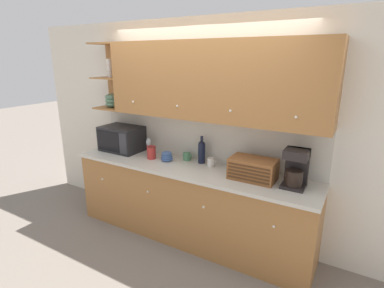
{
  "coord_description": "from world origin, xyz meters",
  "views": [
    {
      "loc": [
        1.7,
        -3.11,
        2.16
      ],
      "look_at": [
        0.0,
        -0.21,
        1.18
      ],
      "focal_mm": 28.0,
      "sensor_mm": 36.0,
      "label": 1
    }
  ],
  "objects_px": {
    "mug_blue_second": "(187,156)",
    "wine_bottle": "(202,151)",
    "microwave": "(122,139)",
    "mug_patterned_third": "(231,163)",
    "wine_glass": "(149,143)",
    "mug": "(211,162)",
    "bread_box": "(253,169)",
    "bowl_stack_on_counter": "(167,156)",
    "coffee_maker": "(296,168)",
    "storage_canister": "(151,152)"
  },
  "relations": [
    {
      "from": "mug_patterned_third",
      "to": "bread_box",
      "type": "distance_m",
      "value": 0.39
    },
    {
      "from": "wine_glass",
      "to": "mug_patterned_third",
      "type": "distance_m",
      "value": 1.17
    },
    {
      "from": "mug",
      "to": "coffee_maker",
      "type": "xyz_separation_m",
      "value": [
        0.96,
        -0.09,
        0.14
      ]
    },
    {
      "from": "wine_glass",
      "to": "wine_bottle",
      "type": "distance_m",
      "value": 0.79
    },
    {
      "from": "microwave",
      "to": "mug_patterned_third",
      "type": "height_order",
      "value": "microwave"
    },
    {
      "from": "mug_blue_second",
      "to": "bread_box",
      "type": "relative_size",
      "value": 0.22
    },
    {
      "from": "microwave",
      "to": "mug",
      "type": "xyz_separation_m",
      "value": [
        1.33,
        0.05,
        -0.12
      ]
    },
    {
      "from": "wine_glass",
      "to": "mug_blue_second",
      "type": "xyz_separation_m",
      "value": [
        0.59,
        0.01,
        -0.09
      ]
    },
    {
      "from": "microwave",
      "to": "coffee_maker",
      "type": "xyz_separation_m",
      "value": [
        2.3,
        -0.04,
        0.03
      ]
    },
    {
      "from": "storage_canister",
      "to": "mug",
      "type": "bearing_deg",
      "value": 9.15
    },
    {
      "from": "wine_bottle",
      "to": "mug_blue_second",
      "type": "bearing_deg",
      "value": -179.61
    },
    {
      "from": "wine_glass",
      "to": "storage_canister",
      "type": "height_order",
      "value": "wine_glass"
    },
    {
      "from": "wine_glass",
      "to": "mug",
      "type": "height_order",
      "value": "wine_glass"
    },
    {
      "from": "wine_bottle",
      "to": "mug_patterned_third",
      "type": "height_order",
      "value": "wine_bottle"
    },
    {
      "from": "mug",
      "to": "bread_box",
      "type": "relative_size",
      "value": 0.21
    },
    {
      "from": "bowl_stack_on_counter",
      "to": "mug_blue_second",
      "type": "bearing_deg",
      "value": 35.52
    },
    {
      "from": "mug",
      "to": "wine_glass",
      "type": "bearing_deg",
      "value": 177.69
    },
    {
      "from": "bread_box",
      "to": "coffee_maker",
      "type": "bearing_deg",
      "value": 3.26
    },
    {
      "from": "mug",
      "to": "mug_blue_second",
      "type": "bearing_deg",
      "value": 172.1
    },
    {
      "from": "storage_canister",
      "to": "bowl_stack_on_counter",
      "type": "height_order",
      "value": "storage_canister"
    },
    {
      "from": "bowl_stack_on_counter",
      "to": "storage_canister",
      "type": "bearing_deg",
      "value": -172.14
    },
    {
      "from": "wine_bottle",
      "to": "bread_box",
      "type": "height_order",
      "value": "wine_bottle"
    },
    {
      "from": "mug_blue_second",
      "to": "coffee_maker",
      "type": "bearing_deg",
      "value": -6.09
    },
    {
      "from": "mug_patterned_third",
      "to": "bread_box",
      "type": "relative_size",
      "value": 0.23
    },
    {
      "from": "wine_glass",
      "to": "coffee_maker",
      "type": "bearing_deg",
      "value": -3.88
    },
    {
      "from": "wine_glass",
      "to": "wine_bottle",
      "type": "height_order",
      "value": "wine_bottle"
    },
    {
      "from": "bowl_stack_on_counter",
      "to": "microwave",
      "type": "bearing_deg",
      "value": 176.69
    },
    {
      "from": "bowl_stack_on_counter",
      "to": "mug_blue_second",
      "type": "height_order",
      "value": "bowl_stack_on_counter"
    },
    {
      "from": "bread_box",
      "to": "coffee_maker",
      "type": "height_order",
      "value": "coffee_maker"
    },
    {
      "from": "wine_bottle",
      "to": "coffee_maker",
      "type": "distance_m",
      "value": 1.12
    },
    {
      "from": "wine_glass",
      "to": "mug",
      "type": "distance_m",
      "value": 0.95
    },
    {
      "from": "wine_glass",
      "to": "coffee_maker",
      "type": "relative_size",
      "value": 0.54
    },
    {
      "from": "bowl_stack_on_counter",
      "to": "mug",
      "type": "bearing_deg",
      "value": 9.64
    },
    {
      "from": "wine_bottle",
      "to": "coffee_maker",
      "type": "xyz_separation_m",
      "value": [
        1.11,
        -0.14,
        0.04
      ]
    },
    {
      "from": "microwave",
      "to": "storage_canister",
      "type": "bearing_deg",
      "value": -7.58
    },
    {
      "from": "bowl_stack_on_counter",
      "to": "bread_box",
      "type": "height_order",
      "value": "bread_box"
    },
    {
      "from": "mug_blue_second",
      "to": "wine_bottle",
      "type": "xyz_separation_m",
      "value": [
        0.2,
        0.0,
        0.1
      ]
    },
    {
      "from": "bread_box",
      "to": "wine_glass",
      "type": "bearing_deg",
      "value": 174.13
    },
    {
      "from": "storage_canister",
      "to": "coffee_maker",
      "type": "bearing_deg",
      "value": 1.09
    },
    {
      "from": "mug_blue_second",
      "to": "bread_box",
      "type": "distance_m",
      "value": 0.92
    },
    {
      "from": "wine_bottle",
      "to": "mug_patterned_third",
      "type": "xyz_separation_m",
      "value": [
        0.37,
        0.03,
        -0.1
      ]
    },
    {
      "from": "microwave",
      "to": "bowl_stack_on_counter",
      "type": "xyz_separation_m",
      "value": [
        0.77,
        -0.04,
        -0.11
      ]
    },
    {
      "from": "storage_canister",
      "to": "coffee_maker",
      "type": "distance_m",
      "value": 1.74
    },
    {
      "from": "wine_glass",
      "to": "mug",
      "type": "bearing_deg",
      "value": -2.31
    },
    {
      "from": "wine_glass",
      "to": "storage_canister",
      "type": "bearing_deg",
      "value": -43.71
    },
    {
      "from": "mug_blue_second",
      "to": "bread_box",
      "type": "xyz_separation_m",
      "value": [
        0.9,
        -0.16,
        0.06
      ]
    },
    {
      "from": "mug",
      "to": "mug_patterned_third",
      "type": "height_order",
      "value": "mug_patterned_third"
    },
    {
      "from": "mug_blue_second",
      "to": "microwave",
      "type": "bearing_deg",
      "value": -174.17
    },
    {
      "from": "mug_blue_second",
      "to": "wine_bottle",
      "type": "bearing_deg",
      "value": 0.39
    },
    {
      "from": "bread_box",
      "to": "coffee_maker",
      "type": "xyz_separation_m",
      "value": [
        0.42,
        0.02,
        0.08
      ]
    }
  ]
}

